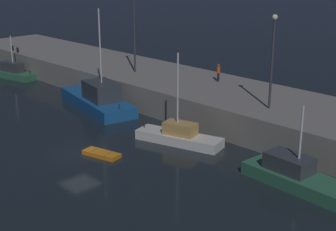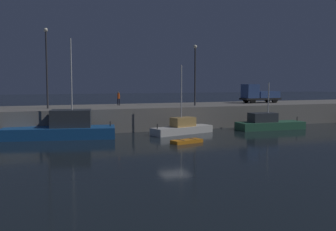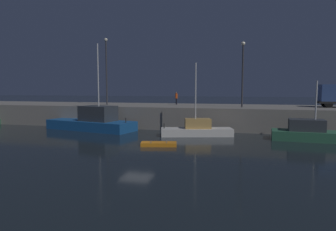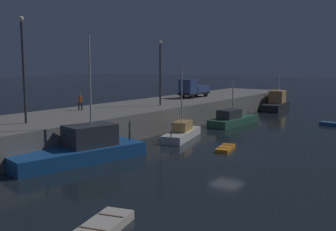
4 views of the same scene
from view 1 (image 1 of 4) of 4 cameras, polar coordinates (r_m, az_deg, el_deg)
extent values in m
plane|color=black|center=(38.60, -10.13, -4.27)|extent=(320.00, 320.00, 0.00)
cube|color=gray|center=(47.64, 4.73, 1.87)|extent=(79.74, 10.01, 2.58)
cube|color=#195193|center=(49.69, -8.05, 1.52)|extent=(11.15, 5.63, 1.08)
cube|color=#33383D|center=(48.34, -7.58, 2.79)|extent=(4.25, 3.25, 1.69)
cylinder|color=silver|center=(47.31, -7.73, 7.79)|extent=(0.14, 0.14, 6.90)
cylinder|color=#262626|center=(45.19, -5.55, 1.01)|extent=(0.10, 0.10, 0.50)
cube|color=#2D6647|center=(33.61, 14.88, -7.25)|extent=(8.11, 2.98, 0.87)
cube|color=#33383D|center=(33.74, 13.60, -5.25)|extent=(3.13, 1.99, 1.07)
cylinder|color=silver|center=(32.56, 14.89, -1.90)|extent=(0.14, 0.14, 3.49)
cube|color=#2D6647|center=(64.36, -17.36, 4.48)|extent=(7.38, 3.46, 0.75)
cube|color=#33383D|center=(63.98, -17.30, 5.28)|extent=(3.25, 1.81, 1.16)
cylinder|color=silver|center=(63.41, -17.35, 7.19)|extent=(0.14, 0.14, 3.21)
cylinder|color=#262626|center=(61.79, -15.43, 4.71)|extent=(0.10, 0.10, 0.50)
cube|color=silver|center=(39.93, 1.25, -2.64)|extent=(7.34, 3.78, 0.76)
cube|color=tan|center=(39.59, 1.39, -1.49)|extent=(2.84, 2.03, 0.97)
cylinder|color=silver|center=(38.75, 1.11, 3.10)|extent=(0.14, 0.14, 5.52)
cylinder|color=#262626|center=(41.28, -2.72, -1.03)|extent=(0.10, 0.10, 0.50)
cube|color=orange|center=(37.85, -7.56, -4.35)|extent=(3.10, 1.76, 0.31)
cube|color=olive|center=(38.17, -8.32, -3.90)|extent=(0.31, 0.99, 0.04)
cube|color=olive|center=(37.40, -6.81, -4.30)|extent=(0.31, 0.99, 0.04)
cylinder|color=#38383D|center=(52.21, -3.85, 9.41)|extent=(0.20, 0.20, 8.32)
cylinder|color=#38383D|center=(40.19, 11.71, 5.63)|extent=(0.20, 0.20, 7.05)
sphere|color=#F9EFCC|center=(39.60, 12.05, 10.87)|extent=(0.44, 0.44, 0.44)
cylinder|color=black|center=(48.90, 5.68, 4.31)|extent=(0.13, 0.13, 0.81)
cylinder|color=black|center=(49.19, 5.78, 4.39)|extent=(0.13, 0.13, 0.81)
cylinder|color=#E54C14|center=(48.88, 5.75, 5.20)|extent=(0.41, 0.41, 0.67)
sphere|color=#8C664C|center=(48.78, 5.77, 5.72)|extent=(0.20, 0.20, 0.20)
cylinder|color=black|center=(66.28, -16.72, 7.13)|extent=(0.28, 0.28, 0.62)
cylinder|color=black|center=(67.78, -17.25, 7.31)|extent=(0.28, 0.28, 0.64)
camera|label=2|loc=(44.72, -56.81, -1.94)|focal=41.53mm
camera|label=3|loc=(23.66, -46.08, -12.10)|focal=31.56mm
camera|label=4|loc=(59.74, -40.00, 7.35)|focal=43.18mm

